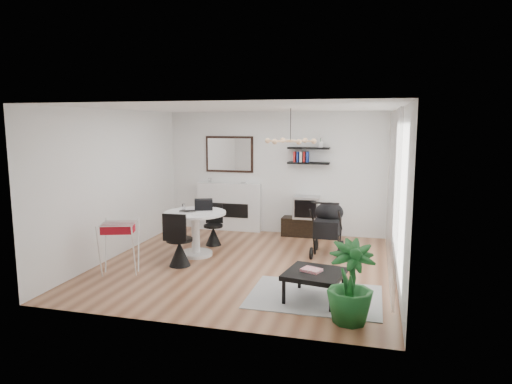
% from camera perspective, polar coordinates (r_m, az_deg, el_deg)
% --- Properties ---
extents(floor, '(5.00, 5.00, 0.00)m').
position_cam_1_polar(floor, '(8.07, -1.20, -9.08)').
color(floor, brown).
rests_on(floor, ground).
extents(ceiling, '(5.00, 5.00, 0.00)m').
position_cam_1_polar(ceiling, '(7.69, -1.26, 10.46)').
color(ceiling, white).
rests_on(ceiling, wall_back).
extents(wall_back, '(5.00, 0.00, 5.00)m').
position_cam_1_polar(wall_back, '(10.17, 2.61, 2.39)').
color(wall_back, white).
rests_on(wall_back, floor).
extents(wall_left, '(0.00, 5.00, 5.00)m').
position_cam_1_polar(wall_left, '(8.78, -17.14, 1.02)').
color(wall_left, white).
rests_on(wall_left, floor).
extents(wall_right, '(0.00, 5.00, 5.00)m').
position_cam_1_polar(wall_right, '(7.49, 17.51, -0.25)').
color(wall_right, white).
rests_on(wall_right, floor).
extents(sheer_curtain, '(0.04, 3.60, 2.60)m').
position_cam_1_polar(sheer_curtain, '(7.68, 16.70, -0.00)').
color(sheer_curtain, white).
rests_on(sheer_curtain, wall_right).
extents(fireplace, '(1.50, 0.17, 2.16)m').
position_cam_1_polar(fireplace, '(10.47, -3.40, -1.11)').
color(fireplace, white).
rests_on(fireplace, floor).
extents(shelf_lower, '(0.90, 0.25, 0.04)m').
position_cam_1_polar(shelf_lower, '(9.90, 6.57, 3.62)').
color(shelf_lower, black).
rests_on(shelf_lower, wall_back).
extents(shelf_upper, '(0.90, 0.25, 0.04)m').
position_cam_1_polar(shelf_upper, '(9.87, 6.61, 5.47)').
color(shelf_upper, black).
rests_on(shelf_upper, wall_back).
extents(pendant_lamp, '(0.90, 0.90, 0.10)m').
position_cam_1_polar(pendant_lamp, '(7.82, 4.33, 6.38)').
color(pendant_lamp, tan).
rests_on(pendant_lamp, ceiling).
extents(tv_console, '(1.09, 0.38, 0.41)m').
position_cam_1_polar(tv_console, '(10.04, 6.38, -4.37)').
color(tv_console, black).
rests_on(tv_console, floor).
extents(crt_tv, '(0.55, 0.48, 0.48)m').
position_cam_1_polar(crt_tv, '(9.95, 6.38, -1.89)').
color(crt_tv, '#B1B0B3').
rests_on(crt_tv, tv_console).
extents(dining_table, '(1.14, 1.14, 0.83)m').
position_cam_1_polar(dining_table, '(8.56, -7.57, -4.32)').
color(dining_table, white).
rests_on(dining_table, floor).
extents(laptop, '(0.35, 0.27, 0.02)m').
position_cam_1_polar(laptop, '(8.46, -8.58, -2.45)').
color(laptop, black).
rests_on(laptop, dining_table).
extents(black_bag, '(0.39, 0.31, 0.20)m').
position_cam_1_polar(black_bag, '(8.66, -6.57, -1.56)').
color(black_bag, black).
rests_on(black_bag, dining_table).
extents(newspaper, '(0.38, 0.34, 0.01)m').
position_cam_1_polar(newspaper, '(8.31, -6.79, -2.67)').
color(newspaper, silver).
rests_on(newspaper, dining_table).
extents(drinking_glass, '(0.06, 0.06, 0.11)m').
position_cam_1_polar(drinking_glass, '(8.74, -9.03, -1.83)').
color(drinking_glass, white).
rests_on(drinking_glass, dining_table).
extents(chair_far, '(0.41, 0.42, 0.82)m').
position_cam_1_polar(chair_far, '(9.31, -5.34, -5.05)').
color(chair_far, black).
rests_on(chair_far, floor).
extents(chair_near, '(0.45, 0.46, 0.95)m').
position_cam_1_polar(chair_near, '(8.02, -9.59, -7.05)').
color(chair_near, black).
rests_on(chair_near, floor).
extents(drying_rack, '(0.72, 0.70, 0.87)m').
position_cam_1_polar(drying_rack, '(7.80, -16.70, -6.59)').
color(drying_rack, white).
rests_on(drying_rack, floor).
extents(stroller, '(0.57, 0.92, 1.09)m').
position_cam_1_polar(stroller, '(8.67, 8.97, -4.71)').
color(stroller, black).
rests_on(stroller, floor).
extents(rug, '(1.86, 1.34, 0.01)m').
position_cam_1_polar(rug, '(6.71, 7.35, -12.83)').
color(rug, gray).
rests_on(rug, floor).
extents(coffee_table, '(0.89, 0.89, 0.40)m').
position_cam_1_polar(coffee_table, '(6.49, 7.33, -10.23)').
color(coffee_table, black).
rests_on(coffee_table, rug).
extents(magazines, '(0.32, 0.28, 0.04)m').
position_cam_1_polar(magazines, '(6.48, 6.94, -9.65)').
color(magazines, '#D93649').
rests_on(magazines, coffee_table).
extents(potted_plant, '(0.73, 0.73, 1.03)m').
position_cam_1_polar(potted_plant, '(5.81, 11.72, -11.03)').
color(potted_plant, '#18541F').
rests_on(potted_plant, floor).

